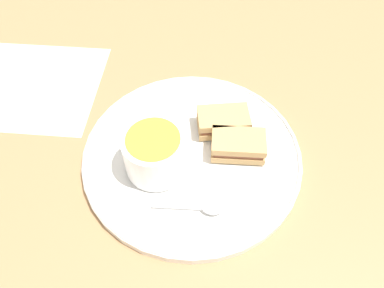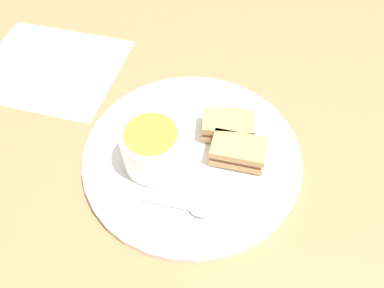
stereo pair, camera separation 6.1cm
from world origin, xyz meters
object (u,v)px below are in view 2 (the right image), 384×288
object	(u,v)px
soup_bowl	(153,148)
spoon	(195,209)
sandwich_half_near	(238,151)
sandwich_half_far	(228,126)

from	to	relation	value
soup_bowl	spoon	bearing A→B (deg)	-156.08
sandwich_half_near	sandwich_half_far	xyz separation A→B (m)	(0.06, 0.00, 0.00)
spoon	sandwich_half_near	world-z (taller)	sandwich_half_near
soup_bowl	spoon	world-z (taller)	soup_bowl
soup_bowl	sandwich_half_near	distance (m)	0.14
spoon	sandwich_half_near	size ratio (longest dim) A/B	1.03
soup_bowl	sandwich_half_far	bearing A→B (deg)	-76.63
soup_bowl	sandwich_half_far	size ratio (longest dim) A/B	0.99
soup_bowl	sandwich_half_near	xyz separation A→B (m)	(-0.02, -0.13, -0.02)
sandwich_half_near	soup_bowl	bearing A→B (deg)	80.09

